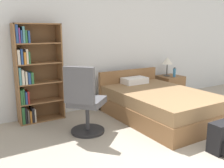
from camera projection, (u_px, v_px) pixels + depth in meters
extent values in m
cube|color=silver|center=(107.00, 43.00, 5.05)|extent=(9.00, 0.06, 2.60)
cube|color=brown|center=(16.00, 75.00, 4.04)|extent=(0.02, 0.29, 1.66)
cube|color=brown|center=(60.00, 72.00, 4.42)|extent=(0.02, 0.29, 1.66)
cube|color=brown|center=(37.00, 72.00, 4.35)|extent=(0.77, 0.01, 1.66)
cube|color=brown|center=(42.00, 119.00, 4.41)|extent=(0.73, 0.28, 0.02)
cube|color=#2D6638|center=(22.00, 115.00, 4.18)|extent=(0.04, 0.22, 0.29)
cube|color=black|center=(25.00, 115.00, 4.19)|extent=(0.02, 0.19, 0.28)
cube|color=#665B51|center=(28.00, 116.00, 4.21)|extent=(0.02, 0.18, 0.23)
cube|color=orange|center=(30.00, 116.00, 4.25)|extent=(0.03, 0.22, 0.20)
cube|color=black|center=(32.00, 114.00, 4.26)|extent=(0.04, 0.22, 0.25)
cube|color=beige|center=(34.00, 115.00, 4.27)|extent=(0.02, 0.17, 0.23)
cube|color=brown|center=(41.00, 101.00, 4.34)|extent=(0.73, 0.28, 0.02)
cube|color=#2D6638|center=(21.00, 97.00, 4.09)|extent=(0.03, 0.17, 0.25)
cube|color=#2D6638|center=(23.00, 96.00, 4.12)|extent=(0.02, 0.19, 0.26)
cube|color=navy|center=(25.00, 97.00, 4.15)|extent=(0.03, 0.20, 0.20)
cube|color=maroon|center=(27.00, 97.00, 4.17)|extent=(0.03, 0.22, 0.21)
cube|color=brown|center=(40.00, 82.00, 4.27)|extent=(0.73, 0.28, 0.02)
cube|color=teal|center=(19.00, 76.00, 4.04)|extent=(0.03, 0.23, 0.28)
cube|color=beige|center=(22.00, 77.00, 4.05)|extent=(0.04, 0.18, 0.24)
cube|color=beige|center=(25.00, 77.00, 4.10)|extent=(0.03, 0.23, 0.21)
cube|color=navy|center=(28.00, 78.00, 4.13)|extent=(0.04, 0.23, 0.19)
cube|color=#2D6638|center=(31.00, 77.00, 4.15)|extent=(0.04, 0.22, 0.19)
cube|color=brown|center=(38.00, 63.00, 4.20)|extent=(0.73, 0.28, 0.02)
cube|color=beige|center=(18.00, 57.00, 3.96)|extent=(0.04, 0.19, 0.23)
cube|color=navy|center=(21.00, 56.00, 4.00)|extent=(0.03, 0.22, 0.24)
cube|color=orange|center=(24.00, 58.00, 4.01)|extent=(0.03, 0.17, 0.19)
cube|color=beige|center=(26.00, 56.00, 4.04)|extent=(0.03, 0.20, 0.24)
cube|color=#2D6638|center=(28.00, 58.00, 4.05)|extent=(0.02, 0.19, 0.19)
cube|color=brown|center=(37.00, 43.00, 4.13)|extent=(0.73, 0.28, 0.02)
cube|color=navy|center=(16.00, 34.00, 3.90)|extent=(0.04, 0.21, 0.29)
cube|color=#7A387F|center=(18.00, 36.00, 3.92)|extent=(0.02, 0.21, 0.23)
cube|color=navy|center=(20.00, 37.00, 3.93)|extent=(0.02, 0.20, 0.20)
cube|color=teal|center=(23.00, 35.00, 3.93)|extent=(0.03, 0.16, 0.26)
cube|color=#2D6638|center=(25.00, 37.00, 3.97)|extent=(0.03, 0.20, 0.20)
cube|color=navy|center=(28.00, 37.00, 4.00)|extent=(0.03, 0.22, 0.19)
cube|color=brown|center=(36.00, 24.00, 4.06)|extent=(0.77, 0.29, 0.02)
cube|color=brown|center=(160.00, 111.00, 4.44)|extent=(1.38, 2.03, 0.29)
cube|color=olive|center=(160.00, 97.00, 4.38)|extent=(1.35, 1.99, 0.22)
cube|color=brown|center=(128.00, 88.00, 5.20)|extent=(1.38, 0.08, 0.75)
cube|color=white|center=(135.00, 80.00, 4.99)|extent=(0.50, 0.30, 0.12)
cylinder|color=#232326|center=(88.00, 131.00, 3.87)|extent=(0.52, 0.52, 0.04)
cylinder|color=#333338|center=(88.00, 117.00, 3.83)|extent=(0.06, 0.06, 0.40)
cube|color=#4C4C51|center=(87.00, 102.00, 3.78)|extent=(0.68, 0.68, 0.10)
cube|color=#4C4C51|center=(79.00, 85.00, 3.45)|extent=(0.35, 0.38, 0.52)
cube|color=brown|center=(169.00, 87.00, 5.74)|extent=(0.53, 0.48, 0.53)
sphere|color=tan|center=(178.00, 85.00, 5.51)|extent=(0.02, 0.02, 0.02)
cylinder|color=#333333|center=(167.00, 76.00, 5.68)|extent=(0.15, 0.15, 0.02)
cylinder|color=#333333|center=(167.00, 70.00, 5.65)|extent=(0.02, 0.02, 0.26)
cone|color=silver|center=(167.00, 61.00, 5.61)|extent=(0.24, 0.24, 0.15)
cylinder|color=teal|center=(174.00, 73.00, 5.57)|extent=(0.06, 0.06, 0.19)
cylinder|color=#2D2D33|center=(175.00, 68.00, 5.55)|extent=(0.04, 0.04, 0.02)
cube|color=black|center=(222.00, 137.00, 3.21)|extent=(0.35, 0.20, 0.40)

